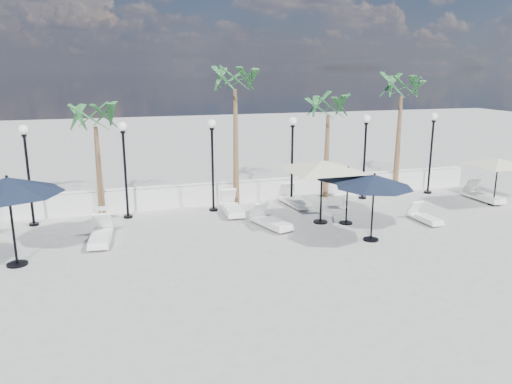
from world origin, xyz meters
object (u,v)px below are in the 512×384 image
object	(u,v)px
lounger_5	(425,217)
parasol_navy_right	(348,173)
lounger_4	(232,208)
parasol_navy_left	(8,186)
lounger_3	(271,221)
lounger_7	(484,196)
lounger_6	(295,200)
parasol_cream_sq_a	(322,161)
lounger_1	(100,236)
parasol_cream_sq_b	(499,158)
parasol_navy_mid	(374,181)

from	to	relation	value
lounger_5	parasol_navy_right	world-z (taller)	parasol_navy_right
lounger_4	parasol_navy_right	world-z (taller)	parasol_navy_right
lounger_4	parasol_navy_left	size ratio (longest dim) A/B	0.69
lounger_5	parasol_navy_right	bearing A→B (deg)	163.92
lounger_3	lounger_7	world-z (taller)	lounger_7
lounger_6	parasol_cream_sq_a	xyz separation A→B (m)	(0.09, -2.57, 2.17)
lounger_5	lounger_7	world-z (taller)	lounger_7
lounger_1	lounger_5	distance (m)	12.15
lounger_1	parasol_navy_right	size ratio (longest dim) A/B	0.84
lounger_7	parasol_cream_sq_b	size ratio (longest dim) A/B	0.47
lounger_4	parasol_navy_left	distance (m)	8.65
lounger_6	parasol_navy_right	distance (m)	3.56
lounger_4	lounger_3	bearing A→B (deg)	-63.70
lounger_3	lounger_4	size ratio (longest dim) A/B	0.96
lounger_6	parasol_cream_sq_b	distance (m)	8.96
lounger_3	lounger_5	distance (m)	6.06
parasol_navy_mid	parasol_cream_sq_b	bearing A→B (deg)	19.17
lounger_5	parasol_navy_left	size ratio (longest dim) A/B	0.53
lounger_1	parasol_navy_mid	size ratio (longest dim) A/B	0.79
lounger_6	parasol_cream_sq_a	distance (m)	3.37
lounger_3	parasol_cream_sq_a	distance (m)	2.99
lounger_5	parasol_cream_sq_a	bearing A→B (deg)	161.73
lounger_7	parasol_navy_right	world-z (taller)	parasol_navy_right
lounger_7	lounger_5	bearing A→B (deg)	-158.01
lounger_7	parasol_cream_sq_a	xyz separation A→B (m)	(-8.37, -0.85, 2.18)
lounger_3	lounger_7	xyz separation A→B (m)	(10.41, 0.89, 0.01)
lounger_1	lounger_5	bearing A→B (deg)	-0.15
lounger_5	parasol_navy_left	xyz separation A→B (m)	(-14.54, -0.17, 2.27)
lounger_3	parasol_cream_sq_a	bearing A→B (deg)	-16.12
lounger_5	lounger_6	distance (m)	5.45
parasol_navy_left	parasol_cream_sq_a	world-z (taller)	parasol_navy_left
parasol_navy_mid	parasol_cream_sq_a	world-z (taller)	parasol_cream_sq_a
lounger_5	parasol_navy_left	world-z (taller)	parasol_navy_left
parasol_navy_left	parasol_navy_right	world-z (taller)	parasol_navy_left
parasol_navy_left	parasol_cream_sq_a	distance (m)	10.70
lounger_4	parasol_cream_sq_a	size ratio (longest dim) A/B	0.41
lounger_7	parasol_cream_sq_b	world-z (taller)	parasol_cream_sq_b
lounger_1	lounger_5	xyz separation A→B (m)	(12.10, -1.16, -0.05)
parasol_navy_left	lounger_4	bearing A→B (deg)	24.42
lounger_5	lounger_7	bearing A→B (deg)	21.57
lounger_3	parasol_navy_right	world-z (taller)	parasol_navy_right
lounger_4	lounger_6	size ratio (longest dim) A/B	0.99
lounger_3	parasol_navy_left	xyz separation A→B (m)	(-8.58, -1.26, 2.23)
lounger_3	parasol_cream_sq_a	xyz separation A→B (m)	(2.04, 0.04, 2.19)
lounger_1	parasol_navy_left	size ratio (longest dim) A/B	0.66
lounger_7	parasol_navy_mid	distance (m)	8.40
lounger_1	lounger_7	world-z (taller)	lounger_7
lounger_7	parasol_navy_right	bearing A→B (deg)	-172.52
lounger_4	parasol_cream_sq_a	xyz separation A→B (m)	(3.01, -2.16, 2.17)
parasol_cream_sq_b	parasol_navy_mid	bearing A→B (deg)	-160.83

